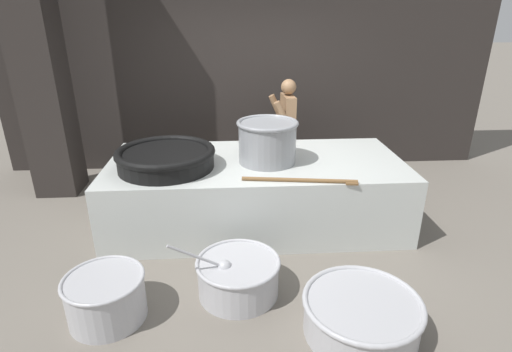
# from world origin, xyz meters

# --- Properties ---
(ground_plane) EXTENTS (60.00, 60.00, 0.00)m
(ground_plane) POSITION_xyz_m (0.00, 0.00, 0.00)
(ground_plane) COLOR slate
(back_wall) EXTENTS (7.60, 0.24, 4.49)m
(back_wall) POSITION_xyz_m (0.00, 2.04, 2.25)
(back_wall) COLOR #2D2826
(back_wall) RESTS_ON ground_plane
(support_pillar) EXTENTS (0.54, 0.54, 4.49)m
(support_pillar) POSITION_xyz_m (-2.70, 1.10, 2.25)
(support_pillar) COLOR #2D2826
(support_pillar) RESTS_ON ground_plane
(hearth_platform) EXTENTS (3.37, 1.53, 0.79)m
(hearth_platform) POSITION_xyz_m (0.00, 0.00, 0.39)
(hearth_platform) COLOR silver
(hearth_platform) RESTS_ON ground_plane
(giant_wok_near) EXTENTS (1.08, 1.08, 0.22)m
(giant_wok_near) POSITION_xyz_m (-0.99, -0.17, 0.91)
(giant_wok_near) COLOR black
(giant_wok_near) RESTS_ON hearth_platform
(stock_pot) EXTENTS (0.69, 0.69, 0.47)m
(stock_pot) POSITION_xyz_m (0.12, -0.06, 1.04)
(stock_pot) COLOR gray
(stock_pot) RESTS_ON hearth_platform
(stirring_paddle) EXTENTS (1.16, 0.23, 0.04)m
(stirring_paddle) POSITION_xyz_m (0.45, -0.67, 0.81)
(stirring_paddle) COLOR brown
(stirring_paddle) RESTS_ON hearth_platform
(cook) EXTENTS (0.36, 0.56, 1.52)m
(cook) POSITION_xyz_m (0.52, 1.20, 0.82)
(cook) COLOR #9E7551
(cook) RESTS_ON ground_plane
(prep_bowl_vegetables) EXTENTS (0.95, 0.76, 0.65)m
(prep_bowl_vegetables) POSITION_xyz_m (-0.25, -1.34, 0.19)
(prep_bowl_vegetables) COLOR #B7B7BC
(prep_bowl_vegetables) RESTS_ON ground_plane
(prep_bowl_meat) EXTENTS (0.94, 0.94, 0.32)m
(prep_bowl_meat) POSITION_xyz_m (0.70, -1.89, 0.17)
(prep_bowl_meat) COLOR #B7B7BC
(prep_bowl_meat) RESTS_ON ground_plane
(prep_bowl_extra) EXTENTS (0.66, 0.66, 0.40)m
(prep_bowl_extra) POSITION_xyz_m (-1.34, -1.59, 0.22)
(prep_bowl_extra) COLOR #B7B7BC
(prep_bowl_extra) RESTS_ON ground_plane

